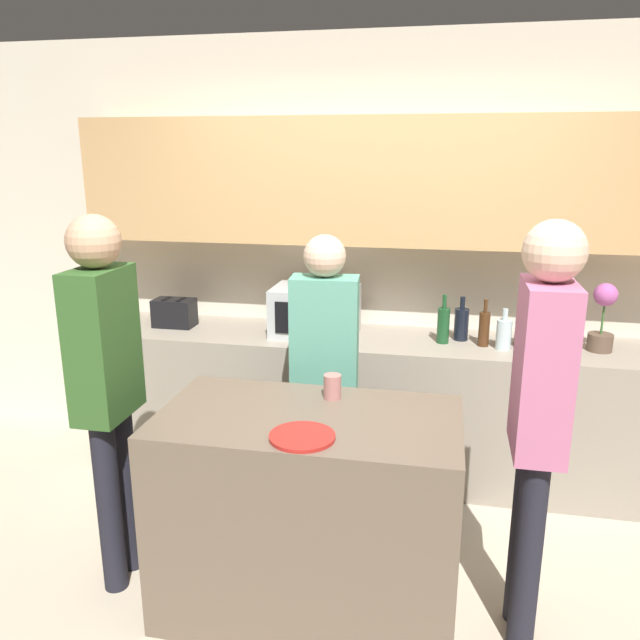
{
  "coord_description": "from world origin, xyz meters",
  "views": [
    {
      "loc": [
        0.39,
        -2.27,
        2.0
      ],
      "look_at": [
        -0.14,
        0.35,
        1.27
      ],
      "focal_mm": 35.0,
      "sensor_mm": 36.0,
      "label": 1
    }
  ],
  "objects_px": {
    "bottle_2": "(484,328)",
    "bottle_3": "(504,334)",
    "microwave": "(315,311)",
    "bottle_1": "(461,323)",
    "toaster": "(174,313)",
    "plate_on_island": "(302,437)",
    "person_right": "(540,402)",
    "bottle_4": "(522,331)",
    "potted_plant": "(603,317)",
    "cup_0": "(332,387)",
    "bottle_0": "(443,325)",
    "person_center": "(106,372)",
    "bottle_5": "(549,337)",
    "person_left": "(325,362)"
  },
  "relations": [
    {
      "from": "bottle_2",
      "to": "bottle_3",
      "type": "xyz_separation_m",
      "value": [
        0.11,
        -0.04,
        -0.02
      ]
    },
    {
      "from": "microwave",
      "to": "bottle_2",
      "type": "xyz_separation_m",
      "value": [
        1.02,
        -0.04,
        -0.04
      ]
    },
    {
      "from": "bottle_1",
      "to": "bottle_3",
      "type": "bearing_deg",
      "value": -30.51
    },
    {
      "from": "toaster",
      "to": "bottle_2",
      "type": "bearing_deg",
      "value": -1.09
    },
    {
      "from": "plate_on_island",
      "to": "person_right",
      "type": "relative_size",
      "value": 0.15
    },
    {
      "from": "bottle_3",
      "to": "bottle_4",
      "type": "bearing_deg",
      "value": 33.57
    },
    {
      "from": "potted_plant",
      "to": "person_right",
      "type": "height_order",
      "value": "person_right"
    },
    {
      "from": "potted_plant",
      "to": "cup_0",
      "type": "bearing_deg",
      "value": -141.63
    },
    {
      "from": "potted_plant",
      "to": "bottle_0",
      "type": "distance_m",
      "value": 0.89
    },
    {
      "from": "bottle_2",
      "to": "person_center",
      "type": "bearing_deg",
      "value": -143.64
    },
    {
      "from": "potted_plant",
      "to": "bottle_5",
      "type": "relative_size",
      "value": 1.67
    },
    {
      "from": "bottle_4",
      "to": "person_center",
      "type": "relative_size",
      "value": 0.14
    },
    {
      "from": "bottle_4",
      "to": "toaster",
      "type": "bearing_deg",
      "value": 179.85
    },
    {
      "from": "person_center",
      "to": "person_left",
      "type": "bearing_deg",
      "value": 125.16
    },
    {
      "from": "bottle_4",
      "to": "bottle_5",
      "type": "relative_size",
      "value": 1.01
    },
    {
      "from": "bottle_1",
      "to": "bottle_2",
      "type": "height_order",
      "value": "bottle_2"
    },
    {
      "from": "bottle_0",
      "to": "bottle_2",
      "type": "height_order",
      "value": "bottle_0"
    },
    {
      "from": "plate_on_island",
      "to": "person_left",
      "type": "relative_size",
      "value": 0.16
    },
    {
      "from": "bottle_5",
      "to": "person_left",
      "type": "bearing_deg",
      "value": -153.61
    },
    {
      "from": "toaster",
      "to": "person_left",
      "type": "xyz_separation_m",
      "value": [
        1.13,
        -0.67,
        -0.03
      ]
    },
    {
      "from": "potted_plant",
      "to": "bottle_1",
      "type": "height_order",
      "value": "potted_plant"
    },
    {
      "from": "plate_on_island",
      "to": "cup_0",
      "type": "relative_size",
      "value": 2.36
    },
    {
      "from": "bottle_5",
      "to": "person_right",
      "type": "distance_m",
      "value": 1.22
    },
    {
      "from": "potted_plant",
      "to": "bottle_2",
      "type": "height_order",
      "value": "potted_plant"
    },
    {
      "from": "bottle_0",
      "to": "bottle_5",
      "type": "distance_m",
      "value": 0.59
    },
    {
      "from": "bottle_2",
      "to": "bottle_4",
      "type": "xyz_separation_m",
      "value": [
        0.22,
        0.03,
        -0.02
      ]
    },
    {
      "from": "person_right",
      "to": "bottle_1",
      "type": "bearing_deg",
      "value": 11.51
    },
    {
      "from": "potted_plant",
      "to": "plate_on_island",
      "type": "height_order",
      "value": "potted_plant"
    },
    {
      "from": "bottle_2",
      "to": "person_right",
      "type": "relative_size",
      "value": 0.16
    },
    {
      "from": "bottle_4",
      "to": "bottle_5",
      "type": "xyz_separation_m",
      "value": [
        0.13,
        -0.08,
        -0.0
      ]
    },
    {
      "from": "bottle_2",
      "to": "cup_0",
      "type": "distance_m",
      "value": 1.26
    },
    {
      "from": "bottle_0",
      "to": "person_left",
      "type": "height_order",
      "value": "person_left"
    },
    {
      "from": "toaster",
      "to": "bottle_0",
      "type": "distance_m",
      "value": 1.72
    },
    {
      "from": "toaster",
      "to": "potted_plant",
      "type": "height_order",
      "value": "potted_plant"
    },
    {
      "from": "bottle_0",
      "to": "cup_0",
      "type": "xyz_separation_m",
      "value": [
        -0.48,
        -1.06,
        -0.03
      ]
    },
    {
      "from": "toaster",
      "to": "person_center",
      "type": "relative_size",
      "value": 0.15
    },
    {
      "from": "bottle_4",
      "to": "person_left",
      "type": "relative_size",
      "value": 0.15
    },
    {
      "from": "microwave",
      "to": "person_center",
      "type": "xyz_separation_m",
      "value": [
        -0.68,
        -1.29,
        0.01
      ]
    },
    {
      "from": "bottle_4",
      "to": "person_left",
      "type": "bearing_deg",
      "value": -147.6
    },
    {
      "from": "bottle_1",
      "to": "bottle_0",
      "type": "bearing_deg",
      "value": -142.23
    },
    {
      "from": "toaster",
      "to": "bottle_5",
      "type": "bearing_deg",
      "value": -2.08
    },
    {
      "from": "person_center",
      "to": "bottle_3",
      "type": "bearing_deg",
      "value": 123.59
    },
    {
      "from": "bottle_0",
      "to": "plate_on_island",
      "type": "relative_size",
      "value": 1.13
    },
    {
      "from": "bottle_5",
      "to": "person_left",
      "type": "distance_m",
      "value": 1.32
    },
    {
      "from": "bottle_5",
      "to": "person_left",
      "type": "height_order",
      "value": "person_left"
    },
    {
      "from": "bottle_2",
      "to": "plate_on_island",
      "type": "bearing_deg",
      "value": -117.18
    },
    {
      "from": "plate_on_island",
      "to": "person_left",
      "type": "bearing_deg",
      "value": 95.1
    },
    {
      "from": "bottle_1",
      "to": "person_right",
      "type": "bearing_deg",
      "value": -78.6
    },
    {
      "from": "bottle_1",
      "to": "bottle_3",
      "type": "height_order",
      "value": "bottle_1"
    },
    {
      "from": "microwave",
      "to": "bottle_1",
      "type": "relative_size",
      "value": 1.95
    }
  ]
}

